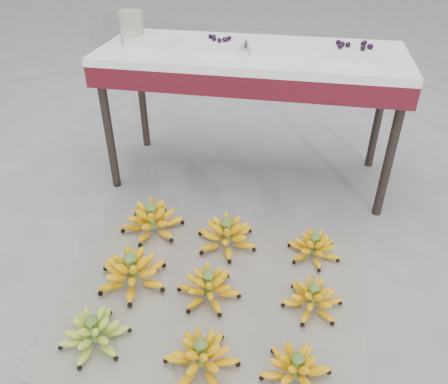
% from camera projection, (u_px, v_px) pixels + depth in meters
% --- Properties ---
extents(ground, '(60.00, 60.00, 0.00)m').
position_uv_depth(ground, '(226.00, 294.00, 1.88)').
color(ground, slate).
rests_on(ground, ground).
extents(newspaper_mat, '(1.25, 1.05, 0.01)m').
position_uv_depth(newspaper_mat, '(214.00, 296.00, 1.87)').
color(newspaper_mat, beige).
rests_on(newspaper_mat, ground).
extents(bunch_front_left, '(0.30, 0.30, 0.16)m').
position_uv_depth(bunch_front_left, '(94.00, 332.00, 1.64)').
color(bunch_front_left, '#86B030').
rests_on(bunch_front_left, newspaper_mat).
extents(bunch_front_center, '(0.29, 0.29, 0.16)m').
position_uv_depth(bunch_front_center, '(201.00, 356.00, 1.55)').
color(bunch_front_center, '#FFC800').
rests_on(bunch_front_center, newspaper_mat).
extents(bunch_front_right, '(0.26, 0.26, 0.15)m').
position_uv_depth(bunch_front_right, '(296.00, 369.00, 1.51)').
color(bunch_front_right, '#FFC800').
rests_on(bunch_front_right, newspaper_mat).
extents(bunch_mid_left, '(0.39, 0.39, 0.19)m').
position_uv_depth(bunch_mid_left, '(132.00, 272.00, 1.89)').
color(bunch_mid_left, '#FFC800').
rests_on(bunch_mid_left, newspaper_mat).
extents(bunch_mid_center, '(0.35, 0.35, 0.16)m').
position_uv_depth(bunch_mid_center, '(209.00, 287.00, 1.83)').
color(bunch_mid_center, '#FFC800').
rests_on(bunch_mid_center, newspaper_mat).
extents(bunch_mid_right, '(0.27, 0.27, 0.15)m').
position_uv_depth(bunch_mid_right, '(313.00, 298.00, 1.78)').
color(bunch_mid_right, '#FFC800').
rests_on(bunch_mid_right, newspaper_mat).
extents(bunch_back_left, '(0.39, 0.39, 0.19)m').
position_uv_depth(bunch_back_left, '(152.00, 220.00, 2.20)').
color(bunch_back_left, '#FFC800').
rests_on(bunch_back_left, newspaper_mat).
extents(bunch_back_center, '(0.39, 0.39, 0.18)m').
position_uv_depth(bunch_back_center, '(226.00, 235.00, 2.11)').
color(bunch_back_center, '#FFC800').
rests_on(bunch_back_center, newspaper_mat).
extents(bunch_back_right, '(0.31, 0.31, 0.15)m').
position_uv_depth(bunch_back_right, '(314.00, 247.00, 2.05)').
color(bunch_back_right, '#FFC800').
rests_on(bunch_back_right, newspaper_mat).
extents(vendor_table, '(1.60, 0.64, 0.77)m').
position_uv_depth(vendor_table, '(251.00, 66.00, 2.33)').
color(vendor_table, black).
rests_on(vendor_table, ground).
extents(tray_far_left, '(0.29, 0.24, 0.04)m').
position_uv_depth(tray_far_left, '(154.00, 40.00, 2.36)').
color(tray_far_left, silver).
rests_on(tray_far_left, vendor_table).
extents(tray_left, '(0.26, 0.20, 0.06)m').
position_uv_depth(tray_left, '(221.00, 44.00, 2.28)').
color(tray_left, silver).
rests_on(tray_left, vendor_table).
extents(tray_right, '(0.31, 0.26, 0.04)m').
position_uv_depth(tray_right, '(275.00, 47.00, 2.23)').
color(tray_right, silver).
rests_on(tray_right, vendor_table).
extents(tray_far_right, '(0.29, 0.23, 0.07)m').
position_uv_depth(tray_far_right, '(353.00, 52.00, 2.15)').
color(tray_far_right, silver).
rests_on(tray_far_right, vendor_table).
extents(glass_jar, '(0.17, 0.17, 0.16)m').
position_uv_depth(glass_jar, '(131.00, 27.00, 2.35)').
color(glass_jar, beige).
rests_on(glass_jar, vendor_table).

